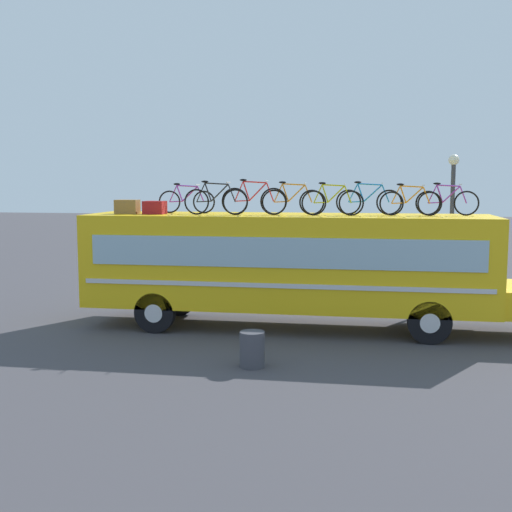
{
  "coord_description": "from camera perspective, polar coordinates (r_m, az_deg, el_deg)",
  "views": [
    {
      "loc": [
        2.09,
        -17.42,
        4.07
      ],
      "look_at": [
        -0.86,
        0.0,
        2.0
      ],
      "focal_mm": 44.89,
      "sensor_mm": 36.0,
      "label": 1
    }
  ],
  "objects": [
    {
      "name": "street_lamp",
      "position": [
        21.65,
        17.07,
        3.75
      ],
      "size": [
        0.34,
        0.34,
        4.93
      ],
      "color": "#38383D",
      "rests_on": "ground"
    },
    {
      "name": "rooftop_bicycle_3",
      "position": [
        17.47,
        -0.19,
        5.01
      ],
      "size": [
        1.81,
        0.44,
        0.98
      ],
      "color": "black",
      "rests_on": "bus"
    },
    {
      "name": "luggage_bag_2",
      "position": [
        18.16,
        -9.01,
        4.29
      ],
      "size": [
        0.57,
        0.51,
        0.36
      ],
      "primitive_type": "cube",
      "color": "maroon",
      "rests_on": "bus"
    },
    {
      "name": "rooftop_bicycle_6",
      "position": [
        17.73,
        10.0,
        4.86
      ],
      "size": [
        1.78,
        0.44,
        0.92
      ],
      "color": "black",
      "rests_on": "bus"
    },
    {
      "name": "ground_plane",
      "position": [
        18.01,
        2.71,
        -6.4
      ],
      "size": [
        120.0,
        120.0,
        0.0
      ],
      "primitive_type": "plane",
      "color": "#423F44"
    },
    {
      "name": "rooftop_bicycle_5",
      "position": [
        17.21,
        6.81,
        4.84
      ],
      "size": [
        1.66,
        0.44,
        0.89
      ],
      "color": "black",
      "rests_on": "bus"
    },
    {
      "name": "rooftop_bicycle_8",
      "position": [
        17.86,
        16.65,
        4.66
      ],
      "size": [
        1.66,
        0.44,
        0.88
      ],
      "color": "black",
      "rests_on": "bus"
    },
    {
      "name": "trash_bin",
      "position": [
        14.22,
        -0.34,
        -8.32
      ],
      "size": [
        0.55,
        0.55,
        0.79
      ],
      "primitive_type": "cylinder",
      "color": "#3F3F47",
      "rests_on": "ground"
    },
    {
      "name": "rooftop_bicycle_7",
      "position": [
        17.54,
        13.59,
        4.69
      ],
      "size": [
        1.64,
        0.44,
        0.86
      ],
      "color": "black",
      "rests_on": "bus"
    },
    {
      "name": "rooftop_bicycle_2",
      "position": [
        17.5,
        -3.61,
        4.95
      ],
      "size": [
        1.78,
        0.44,
        0.93
      ],
      "color": "black",
      "rests_on": "bus"
    },
    {
      "name": "rooftop_bicycle_4",
      "position": [
        17.51,
        3.29,
        4.93
      ],
      "size": [
        1.72,
        0.44,
        0.91
      ],
      "color": "black",
      "rests_on": "bus"
    },
    {
      "name": "luggage_bag_1",
      "position": [
        18.43,
        -11.4,
        4.32
      ],
      "size": [
        0.64,
        0.41,
        0.39
      ],
      "primitive_type": "cube",
      "color": "olive",
      "rests_on": "bus"
    },
    {
      "name": "bus",
      "position": [
        17.67,
        3.3,
        -0.56
      ],
      "size": [
        12.38,
        2.65,
        3.16
      ],
      "color": "yellow",
      "rests_on": "ground"
    },
    {
      "name": "rooftop_bicycle_1",
      "position": [
        18.46,
        -6.22,
        4.93
      ],
      "size": [
        1.66,
        0.44,
        0.86
      ],
      "color": "black",
      "rests_on": "bus"
    }
  ]
}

